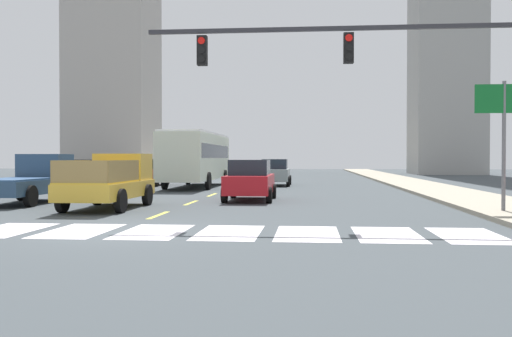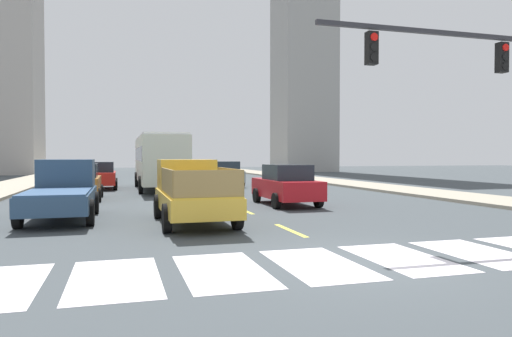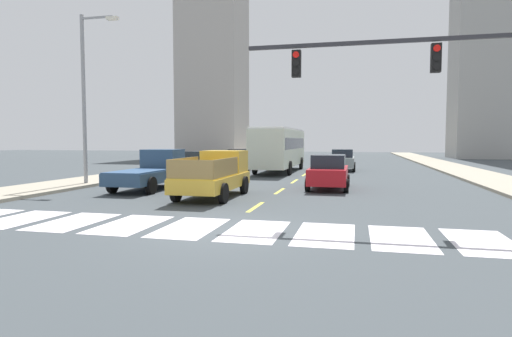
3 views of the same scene
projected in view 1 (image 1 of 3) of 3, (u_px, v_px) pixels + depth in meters
The scene contains 28 objects.
ground_plane at pixel (116, 231), 14.08m from camera, with size 160.00×160.00×0.00m, color #3E4448.
sidewalk_right at pixel (438, 190), 30.94m from camera, with size 3.51×110.00×0.15m, color #A39A85.
sidewalk_left at pixel (24, 188), 33.07m from camera, with size 3.51×110.00×0.15m, color #A39A85.
crosswalk_stripe_3 at pixel (7, 230), 14.34m from camera, with size 1.49×2.90×0.01m, color silver.
crosswalk_stripe_4 at pixel (79, 231), 14.17m from camera, with size 1.49×2.90×0.01m, color silver.
crosswalk_stripe_5 at pixel (153, 232), 14.00m from camera, with size 1.49×2.90×0.01m, color silver.
crosswalk_stripe_6 at pixel (229, 233), 13.83m from camera, with size 1.49×2.90×0.01m, color silver.
crosswalk_stripe_7 at pixel (307, 233), 13.66m from camera, with size 1.49×2.90×0.01m, color silver.
crosswalk_stripe_8 at pixel (387, 234), 13.48m from camera, with size 1.49×2.90×0.01m, color silver.
crosswalk_stripe_9 at pixel (469, 235), 13.31m from camera, with size 1.49×2.90×0.01m, color silver.
lane_dash_0 at pixel (159, 215), 18.07m from camera, with size 0.16×2.40×0.01m, color #DED345.
lane_dash_1 at pixel (191, 203), 23.05m from camera, with size 0.16×2.40×0.01m, color #DED345.
lane_dash_2 at pixel (212, 195), 28.02m from camera, with size 0.16×2.40×0.01m, color #DED345.
lane_dash_3 at pixel (227, 189), 33.00m from camera, with size 0.16×2.40×0.01m, color #DED345.
lane_dash_4 at pixel (237, 185), 37.98m from camera, with size 0.16×2.40×0.01m, color #DED345.
lane_dash_5 at pixel (246, 182), 42.96m from camera, with size 0.16×2.40×0.01m, color #DED345.
lane_dash_6 at pixel (252, 179), 47.94m from camera, with size 0.16×2.40×0.01m, color #DED345.
lane_dash_7 at pixel (258, 177), 52.91m from camera, with size 0.16×2.40×0.01m, color #DED345.
pickup_stakebed at pixel (112, 182), 20.78m from camera, with size 2.18×5.20×1.96m.
pickup_dark at pixel (32, 180), 23.14m from camera, with size 2.18×5.20×1.96m.
city_bus at pixel (197, 155), 35.50m from camera, with size 2.72×10.80×3.32m.
sedan_far at pixel (148, 172), 37.38m from camera, with size 2.02×4.40×1.72m.
sedan_near_right at pixel (250, 180), 24.29m from camera, with size 2.02×4.40×1.72m.
sedan_mid at pixel (95, 176), 30.00m from camera, with size 2.02×4.40×1.72m.
sedan_near_left at pixel (275, 172), 37.45m from camera, with size 2.02×4.40×1.72m.
traffic_signal_gantry at pixel (394, 69), 15.89m from camera, with size 10.40×0.27×6.00m.
direction_sign_green at pixel (503, 118), 17.98m from camera, with size 1.70×0.12×4.20m.
block_mid_left at pixel (113, 30), 67.61m from camera, with size 9.27×8.83×33.62m, color #ABA59F.
Camera 1 is at (4.71, -13.68, 1.80)m, focal length 40.44 mm.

